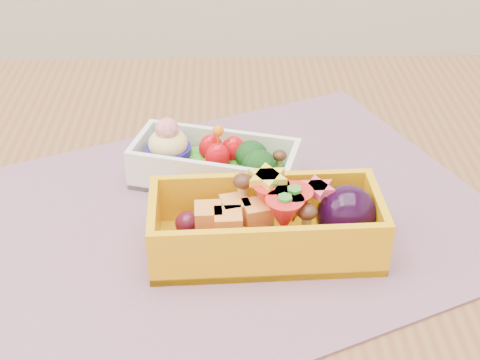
{
  "coord_description": "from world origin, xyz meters",
  "views": [
    {
      "loc": [
        0.01,
        -0.47,
        1.12
      ],
      "look_at": [
        0.02,
        0.04,
        0.79
      ],
      "focal_mm": 51.29,
      "sensor_mm": 36.0,
      "label": 1
    }
  ],
  "objects_px": {
    "bento_yellow": "(271,223)",
    "bento_white": "(214,163)",
    "table": "(220,324)",
    "placemat": "(232,219)"
  },
  "relations": [
    {
      "from": "table",
      "to": "bento_yellow",
      "type": "bearing_deg",
      "value": -16.38
    },
    {
      "from": "bento_yellow",
      "to": "table",
      "type": "bearing_deg",
      "value": 161.64
    },
    {
      "from": "table",
      "to": "placemat",
      "type": "distance_m",
      "value": 0.11
    },
    {
      "from": "bento_white",
      "to": "bento_yellow",
      "type": "bearing_deg",
      "value": -48.94
    },
    {
      "from": "table",
      "to": "placemat",
      "type": "relative_size",
      "value": 2.6
    },
    {
      "from": "table",
      "to": "bento_white",
      "type": "distance_m",
      "value": 0.15
    },
    {
      "from": "table",
      "to": "bento_yellow",
      "type": "xyz_separation_m",
      "value": [
        0.04,
        -0.01,
        0.13
      ]
    },
    {
      "from": "bento_yellow",
      "to": "bento_white",
      "type": "bearing_deg",
      "value": 112.8
    },
    {
      "from": "placemat",
      "to": "bento_white",
      "type": "distance_m",
      "value": 0.07
    },
    {
      "from": "placemat",
      "to": "bento_yellow",
      "type": "relative_size",
      "value": 2.36
    }
  ]
}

